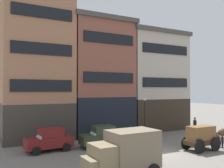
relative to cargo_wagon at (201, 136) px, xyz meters
The scene contains 10 objects.
ground_plane 3.77m from the cargo_wagon, 168.24° to the left, with size 120.00×120.00×0.00m, color slate.
building_far_left 18.00m from the cargo_wagon, 132.85° to the left, with size 7.10×7.50×17.69m.
building_center_left 13.71m from the cargo_wagon, 109.28° to the left, with size 7.36×7.50×12.90m.
building_center_right 13.36m from the cargo_wagon, 74.24° to the left, with size 8.40×7.50×12.27m.
cargo_wagon is the anchor object (origin of this frame).
delivery_truck_near 9.13m from the cargo_wagon, 164.32° to the right, with size 4.40×2.24×2.62m.
sedan_dark 8.27m from the cargo_wagon, 144.08° to the left, with size 3.78×2.02×1.83m.
sedan_light 12.38m from the cargo_wagon, 153.48° to the left, with size 3.80×2.07×1.83m.
pedestrian_officer 8.25m from the cargo_wagon, 47.23° to the left, with size 0.44×0.44×1.79m.
streetlamp_curbside 6.84m from the cargo_wagon, 98.35° to the left, with size 0.32×0.32×4.12m.
Camera 1 is at (-12.30, -15.22, 4.93)m, focal length 39.44 mm.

